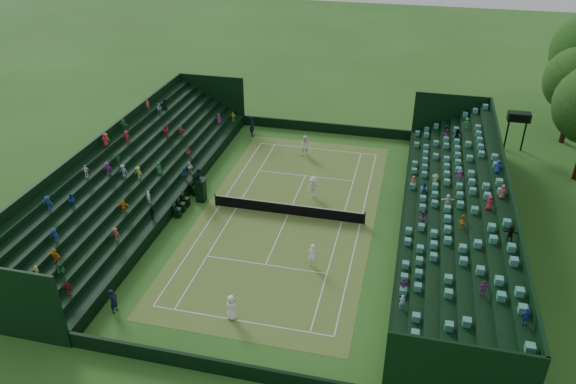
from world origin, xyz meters
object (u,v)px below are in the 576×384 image
object	(u,v)px
player_near_west	(231,307)
player_near_east	(313,255)
tennis_net	(288,209)
player_far_west	(306,146)
player_far_east	(313,187)
umpire_chair	(200,187)

from	to	relation	value
player_near_west	player_near_east	bearing A→B (deg)	-99.46
tennis_net	player_far_west	world-z (taller)	player_far_west
tennis_net	player_far_east	xyz separation A→B (m)	(1.32, 3.08, 0.37)
tennis_net	player_far_west	bearing A→B (deg)	94.28
umpire_chair	player_near_west	world-z (taller)	umpire_chair
player_near_east	tennis_net	bearing A→B (deg)	-59.75
player_near_west	player_near_east	size ratio (longest dim) A/B	0.95
umpire_chair	player_near_west	xyz separation A→B (m)	(6.61, -12.22, -0.38)
player_near_west	tennis_net	bearing A→B (deg)	-71.09
umpire_chair	player_near_west	bearing A→B (deg)	-61.60
tennis_net	player_far_west	distance (m)	10.26
player_near_east	player_far_west	world-z (taller)	player_far_west
player_far_west	player_far_east	distance (m)	7.44
umpire_chair	player_near_east	xyz separation A→B (m)	(10.20, -6.26, -0.34)
umpire_chair	player_far_west	distance (m)	11.67
player_far_east	umpire_chair	bearing A→B (deg)	152.65
tennis_net	player_far_west	size ratio (longest dim) A/B	5.90
umpire_chair	player_near_east	size ratio (longest dim) A/B	1.63
tennis_net	umpire_chair	world-z (taller)	umpire_chair
player_near_west	player_far_east	bearing A→B (deg)	-75.60
tennis_net	player_far_east	bearing A→B (deg)	66.79
player_near_west	player_far_west	bearing A→B (deg)	-67.84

